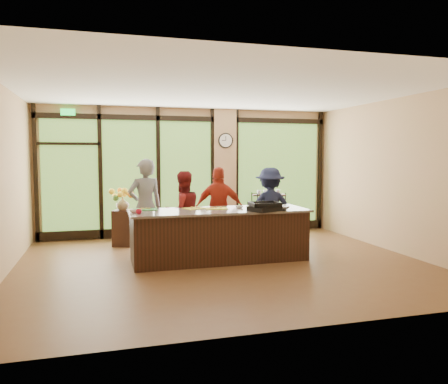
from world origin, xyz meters
TOP-DOWN VIEW (x-y plane):
  - floor at (0.00, 0.00)m, footprint 7.00×7.00m
  - ceiling at (0.00, 0.00)m, footprint 7.00×7.00m
  - back_wall at (0.00, 3.00)m, footprint 7.00×0.00m
  - left_wall at (-3.50, 0.00)m, footprint 0.00×6.00m
  - right_wall at (3.50, 0.00)m, footprint 0.00×6.00m
  - window_wall at (0.16, 2.95)m, footprint 6.90×0.12m
  - island_base at (0.00, 0.30)m, footprint 3.10×1.00m
  - countertop at (0.00, 0.30)m, footprint 3.20×1.10m
  - wall_clock at (0.85, 2.87)m, footprint 0.36×0.04m
  - cook_left at (-1.23, 1.17)m, footprint 0.75×0.58m
  - cook_midleft at (-0.53, 1.04)m, footprint 0.91×0.80m
  - cook_midright at (0.22, 1.11)m, footprint 1.06×0.72m
  - cook_right at (1.32, 1.14)m, footprint 1.15×0.77m
  - roasting_pan at (0.71, -0.13)m, footprint 0.62×0.56m
  - mixing_bowl at (1.05, -0.06)m, footprint 0.35×0.35m
  - cutting_board_left at (-1.29, 0.63)m, footprint 0.43×0.33m
  - cutting_board_center at (-0.39, 0.55)m, footprint 0.45×0.40m
  - cutting_board_right at (-0.02, 0.43)m, footprint 0.43×0.34m
  - prep_bowl_near at (-1.50, 0.27)m, footprint 0.18×0.18m
  - prep_bowl_mid at (0.42, 0.41)m, footprint 0.17×0.17m
  - prep_bowl_far at (0.74, 0.65)m, footprint 0.12×0.12m
  - red_ramekin at (-1.44, 0.09)m, footprint 0.12×0.12m
  - flower_stand at (-1.62, 2.06)m, footprint 0.48×0.48m
  - flower_vase at (-1.62, 2.06)m, footprint 0.31×0.31m
  - bar_cart at (1.85, 2.59)m, footprint 0.87×0.64m

SIDE VIEW (x-z plane):
  - floor at x=0.00m, z-range 0.00..0.00m
  - flower_stand at x=-1.62m, z-range 0.00..0.75m
  - island_base at x=0.00m, z-range 0.00..0.88m
  - bar_cart at x=1.85m, z-range 0.11..1.17m
  - cook_midleft at x=-0.53m, z-range 0.00..1.59m
  - cook_right at x=1.32m, z-range 0.00..1.64m
  - cook_midright at x=0.22m, z-range 0.00..1.66m
  - flower_vase at x=-1.62m, z-range 0.75..1.03m
  - countertop at x=0.00m, z-range 0.88..0.92m
  - cook_left at x=-1.23m, z-range 0.00..1.83m
  - cutting_board_center at x=-0.39m, z-range 0.92..0.93m
  - cutting_board_right at x=-0.02m, z-range 0.92..0.93m
  - cutting_board_left at x=-1.29m, z-range 0.92..0.93m
  - prep_bowl_far at x=0.74m, z-range 0.92..0.95m
  - prep_bowl_mid at x=0.42m, z-range 0.92..0.96m
  - prep_bowl_near at x=-1.50m, z-range 0.92..0.97m
  - mixing_bowl at x=1.05m, z-range 0.92..0.99m
  - red_ramekin at x=-1.44m, z-range 0.92..1.00m
  - roasting_pan at x=0.71m, z-range 0.92..1.01m
  - window_wall at x=0.16m, z-range -0.11..2.89m
  - back_wall at x=0.00m, z-range -2.00..5.00m
  - left_wall at x=-3.50m, z-range -1.50..4.50m
  - right_wall at x=3.50m, z-range -1.50..4.50m
  - wall_clock at x=0.85m, z-range 2.07..2.43m
  - ceiling at x=0.00m, z-range 3.00..3.00m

